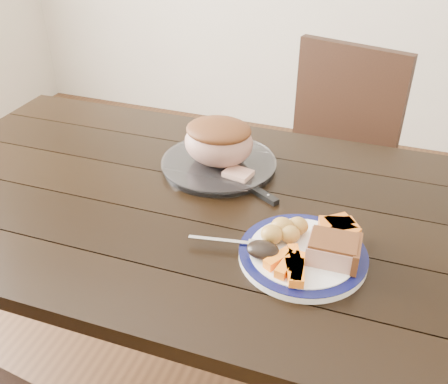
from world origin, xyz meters
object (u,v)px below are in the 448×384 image
(fork, at_px, (235,242))
(chair_far, at_px, (330,158))
(dining_table, at_px, (198,228))
(roast_joint, at_px, (219,143))
(dinner_plate, at_px, (303,255))
(pork_slice, at_px, (333,250))
(carving_knife, at_px, (249,187))
(serving_platter, at_px, (219,165))

(fork, bearing_deg, chair_far, 74.43)
(chair_far, bearing_deg, dining_table, 86.66)
(fork, distance_m, roast_joint, 0.36)
(dinner_plate, bearing_deg, pork_slice, -4.76)
(carving_knife, bearing_deg, roast_joint, 175.76)
(pork_slice, height_order, fork, pork_slice)
(roast_joint, bearing_deg, dining_table, -89.35)
(serving_platter, bearing_deg, carving_knife, -33.92)
(dinner_plate, distance_m, roast_joint, 0.43)
(dinner_plate, height_order, pork_slice, pork_slice)
(dining_table, bearing_deg, serving_platter, 90.65)
(pork_slice, relative_size, roast_joint, 0.54)
(chair_far, height_order, carving_knife, chair_far)
(carving_knife, bearing_deg, dinner_plate, -19.83)
(chair_far, bearing_deg, pork_slice, 112.69)
(fork, bearing_deg, pork_slice, -5.35)
(dining_table, relative_size, roast_joint, 8.49)
(serving_platter, bearing_deg, chair_far, 67.25)
(serving_platter, relative_size, carving_knife, 1.08)
(roast_joint, distance_m, carving_knife, 0.15)
(pork_slice, distance_m, roast_joint, 0.48)
(serving_platter, relative_size, roast_joint, 1.64)
(serving_platter, height_order, fork, fork)
(pork_slice, xyz_separation_m, roast_joint, (-0.36, 0.30, 0.04))
(fork, xyz_separation_m, carving_knife, (-0.04, 0.25, -0.01))
(chair_far, xyz_separation_m, dinner_plate, (0.06, -0.87, 0.23))
(chair_far, xyz_separation_m, pork_slice, (0.13, -0.87, 0.27))
(serving_platter, bearing_deg, pork_slice, -39.82)
(chair_far, distance_m, dinner_plate, 0.90)
(dining_table, xyz_separation_m, roast_joint, (-0.00, 0.16, 0.17))
(dinner_plate, distance_m, serving_platter, 0.43)
(dining_table, distance_m, dinner_plate, 0.34)
(dinner_plate, relative_size, carving_knife, 0.96)
(chair_far, height_order, fork, chair_far)
(fork, bearing_deg, carving_knife, 89.72)
(dining_table, height_order, carving_knife, carving_knife)
(dining_table, distance_m, pork_slice, 0.41)
(roast_joint, relative_size, carving_knife, 0.66)
(chair_far, distance_m, fork, 0.93)
(chair_far, bearing_deg, dinner_plate, 108.75)
(chair_far, bearing_deg, fork, 99.22)
(pork_slice, distance_m, carving_knife, 0.34)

